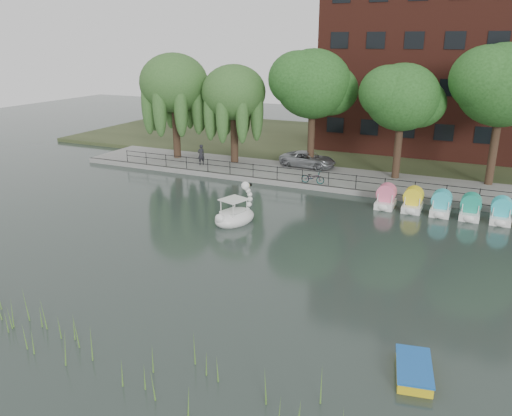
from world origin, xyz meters
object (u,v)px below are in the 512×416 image
Objects in this scene: minivan at (308,158)px; swan_boat at (235,214)px; bicycle at (313,177)px; pedestrian at (201,153)px; yellow_rowboat at (414,370)px.

minivan is 1.65× the size of swan_boat.
bicycle is 0.54× the size of swan_boat.
swan_boat is (-1.88, -8.82, -0.38)m from bicycle.
pedestrian is at bearing 147.83° from swan_boat.
pedestrian reaches higher than bicycle.
bicycle is at bearing 106.56° from yellow_rowboat.
minivan is at bearing 19.97° from bicycle.
pedestrian is 0.62× the size of swan_boat.
yellow_rowboat is (9.89, -19.21, -0.69)m from bicycle.
minivan reaches higher than yellow_rowboat.
yellow_rowboat is (11.77, -10.38, -0.30)m from swan_boat.
yellow_rowboat is at bearing -150.64° from minivan.
minivan is 8.92m from pedestrian.
swan_boat is (8.50, -10.41, -0.87)m from pedestrian.
pedestrian reaches higher than yellow_rowboat.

